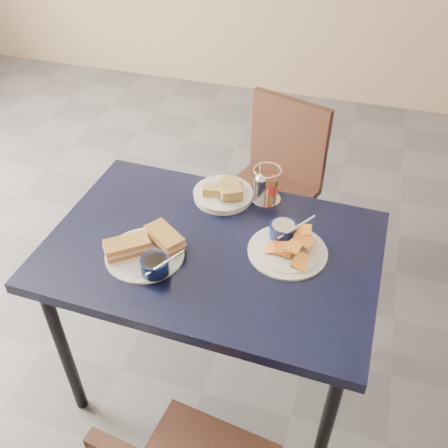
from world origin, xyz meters
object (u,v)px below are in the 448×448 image
(dining_table, at_px, (212,262))
(plantain_plate, at_px, (286,243))
(chair_far, at_px, (272,173))
(sandwich_plate, at_px, (147,250))
(condiment_caddy, at_px, (265,187))
(bread_basket, at_px, (224,193))

(dining_table, xyz_separation_m, plantain_plate, (0.24, 0.06, 0.09))
(chair_far, height_order, plantain_plate, plantain_plate)
(sandwich_plate, bearing_deg, dining_table, 29.95)
(sandwich_plate, xyz_separation_m, condiment_caddy, (0.29, 0.40, 0.03))
(sandwich_plate, distance_m, bread_basket, 0.39)
(dining_table, relative_size, condiment_caddy, 8.18)
(sandwich_plate, bearing_deg, chair_far, 77.34)
(chair_far, bearing_deg, bread_basket, -96.67)
(dining_table, xyz_separation_m, bread_basket, (-0.04, 0.26, 0.10))
(sandwich_plate, xyz_separation_m, plantain_plate, (0.42, 0.17, -0.01))
(chair_far, height_order, condiment_caddy, condiment_caddy)
(chair_far, relative_size, sandwich_plate, 2.81)
(plantain_plate, distance_m, bread_basket, 0.34)
(dining_table, bearing_deg, bread_basket, 98.18)
(plantain_plate, bearing_deg, chair_far, 104.70)
(bread_basket, bearing_deg, dining_table, -81.82)
(chair_far, xyz_separation_m, condiment_caddy, (0.08, -0.55, 0.32))
(plantain_plate, bearing_deg, dining_table, -164.98)
(dining_table, height_order, chair_far, chair_far)
(chair_far, bearing_deg, plantain_plate, -75.30)
(chair_far, xyz_separation_m, plantain_plate, (0.21, -0.78, 0.29))
(dining_table, bearing_deg, condiment_caddy, 69.92)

